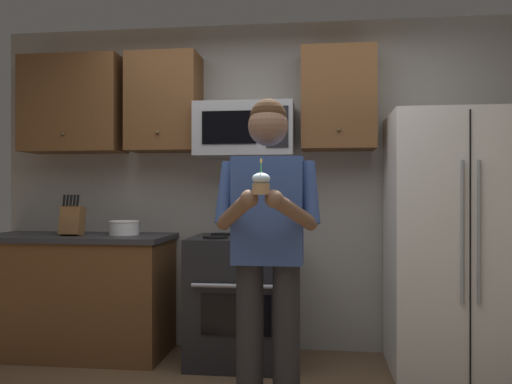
# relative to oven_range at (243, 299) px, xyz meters

# --- Properties ---
(wall_back) EXTENTS (4.40, 0.10, 2.60)m
(wall_back) POSITION_rel_oven_range_xyz_m (0.15, 0.39, 0.84)
(wall_back) COLOR gray
(wall_back) RESTS_ON ground
(oven_range) EXTENTS (0.76, 0.70, 0.93)m
(oven_range) POSITION_rel_oven_range_xyz_m (0.00, 0.00, 0.00)
(oven_range) COLOR black
(oven_range) RESTS_ON ground
(microwave) EXTENTS (0.74, 0.41, 0.40)m
(microwave) POSITION_rel_oven_range_xyz_m (0.00, 0.12, 1.26)
(microwave) COLOR #9EA0A5
(refrigerator) EXTENTS (0.90, 0.75, 1.80)m
(refrigerator) POSITION_rel_oven_range_xyz_m (1.50, -0.04, 0.44)
(refrigerator) COLOR white
(refrigerator) RESTS_ON ground
(cabinet_row_upper) EXTENTS (2.78, 0.36, 0.76)m
(cabinet_row_upper) POSITION_rel_oven_range_xyz_m (-0.57, 0.17, 1.49)
(cabinet_row_upper) COLOR brown
(counter_left) EXTENTS (1.44, 0.66, 0.92)m
(counter_left) POSITION_rel_oven_range_xyz_m (-1.30, 0.02, 0.00)
(counter_left) COLOR brown
(counter_left) RESTS_ON ground
(knife_block) EXTENTS (0.16, 0.15, 0.32)m
(knife_block) POSITION_rel_oven_range_xyz_m (-1.32, -0.03, 0.57)
(knife_block) COLOR brown
(knife_block) RESTS_ON counter_left
(bowl_large_white) EXTENTS (0.24, 0.24, 0.11)m
(bowl_large_white) POSITION_rel_oven_range_xyz_m (-0.94, 0.07, 0.52)
(bowl_large_white) COLOR white
(bowl_large_white) RESTS_ON counter_left
(person) EXTENTS (0.60, 0.48, 1.76)m
(person) POSITION_rel_oven_range_xyz_m (0.28, -0.99, 0.53)
(person) COLOR #262628
(person) RESTS_ON ground
(cupcake) EXTENTS (0.09, 0.09, 0.17)m
(cupcake) POSITION_rel_oven_range_xyz_m (0.28, -1.32, 0.83)
(cupcake) COLOR #A87F56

